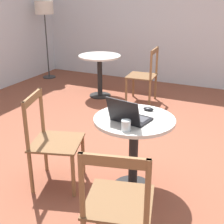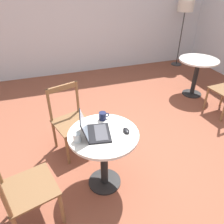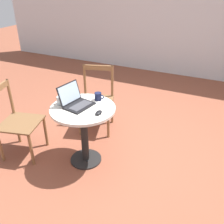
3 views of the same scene
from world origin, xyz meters
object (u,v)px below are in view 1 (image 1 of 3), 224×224
object	(u,v)px
chair_near_back	(52,141)
chair_near_left	(118,205)
mouse	(148,109)
chair_mid_front	(144,76)
drinking_glass	(126,125)
floor_lamp	(44,11)
mug	(113,107)
cafe_table_near	(134,136)
laptop	(129,116)
cafe_table_mid	(100,65)

from	to	relation	value
chair_near_back	chair_near_left	bearing A→B (deg)	-121.52
chair_near_back	mouse	world-z (taller)	chair_near_back
chair_mid_front	drinking_glass	world-z (taller)	chair_mid_front
chair_near_left	floor_lamp	xyz separation A→B (m)	(3.76, 3.32, 0.91)
chair_mid_front	mug	bearing A→B (deg)	-167.52
cafe_table_near	chair_near_left	distance (m)	0.84
laptop	floor_lamp	bearing A→B (deg)	45.48
cafe_table_mid	chair_mid_front	distance (m)	0.80
chair_near_back	laptop	distance (m)	0.80
cafe_table_near	chair_near_left	xyz separation A→B (m)	(-0.81, -0.21, -0.10)
laptop	chair_near_back	bearing A→B (deg)	101.11
chair_near_left	mouse	bearing A→B (deg)	8.75
floor_lamp	mouse	xyz separation A→B (m)	(-2.73, -3.16, -0.62)
cafe_table_mid	chair_near_left	distance (m)	3.58
chair_near_left	laptop	distance (m)	0.82
chair_near_left	mouse	distance (m)	1.08
chair_mid_front	chair_near_left	bearing A→B (deg)	-163.19
cafe_table_mid	laptop	size ratio (longest dim) A/B	2.07
cafe_table_near	mouse	world-z (taller)	mouse
chair_mid_front	mug	size ratio (longest dim) A/B	7.74
laptop	drinking_glass	size ratio (longest dim) A/B	3.99
laptop	cafe_table_near	bearing A→B (deg)	-8.80
laptop	mouse	xyz separation A→B (m)	(0.31, -0.06, -0.03)
mouse	cafe_table_near	bearing A→B (deg)	167.19
floor_lamp	mug	xyz separation A→B (m)	(-2.89, -2.87, -0.59)
mouse	drinking_glass	bearing A→B (deg)	177.86
cafe_table_near	chair_mid_front	distance (m)	2.50
mug	drinking_glass	distance (m)	0.43
cafe_table_near	laptop	xyz separation A→B (m)	(-0.09, 0.01, 0.22)
chair_near_left	chair_mid_front	xyz separation A→B (m)	(3.18, 0.96, 0.00)
floor_lamp	laptop	world-z (taller)	floor_lamp
floor_lamp	chair_mid_front	bearing A→B (deg)	-103.77
cafe_table_mid	chair_mid_front	bearing A→B (deg)	-85.60
chair_near_left	laptop	world-z (taller)	laptop
chair_near_back	laptop	xyz separation A→B (m)	(0.14, -0.72, 0.33)
chair_near_back	chair_mid_front	size ratio (longest dim) A/B	1.00
mug	floor_lamp	bearing A→B (deg)	44.80
chair_mid_front	cafe_table_mid	bearing A→B (deg)	94.40
chair_near_back	laptop	world-z (taller)	laptop
floor_lamp	cafe_table_mid	bearing A→B (deg)	-112.23
chair_near_left	cafe_table_near	bearing A→B (deg)	14.57
cafe_table_near	chair_near_left	bearing A→B (deg)	-165.43
cafe_table_near	chair_near_back	distance (m)	0.77
chair_near_back	mouse	bearing A→B (deg)	-59.83
laptop	mouse	bearing A→B (deg)	-11.68
cafe_table_near	mouse	distance (m)	0.30
floor_lamp	mouse	world-z (taller)	floor_lamp
cafe_table_mid	mug	distance (m)	2.61
chair_near_back	mug	size ratio (longest dim) A/B	7.74
cafe_table_mid	laptop	distance (m)	2.86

